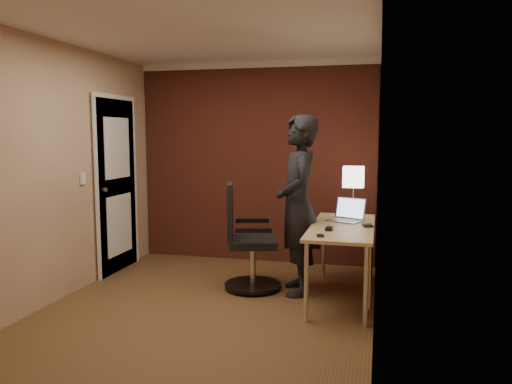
% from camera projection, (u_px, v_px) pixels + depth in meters
% --- Properties ---
extents(room, '(4.00, 4.00, 4.00)m').
position_uv_depth(room, '(225.00, 155.00, 5.93)').
color(room, brown).
rests_on(room, ground).
extents(desk, '(0.60, 1.50, 0.73)m').
position_uv_depth(desk, '(350.00, 239.00, 4.83)').
color(desk, tan).
rests_on(desk, ground).
extents(desk_lamp, '(0.22, 0.22, 0.54)m').
position_uv_depth(desk_lamp, '(353.00, 178.00, 5.36)').
color(desk_lamp, silver).
rests_on(desk_lamp, desk).
extents(laptop, '(0.41, 0.38, 0.23)m').
position_uv_depth(laptop, '(347.00, 214.00, 5.10)').
color(laptop, silver).
rests_on(laptop, desk).
extents(mouse, '(0.06, 0.10, 0.03)m').
position_uv_depth(mouse, '(329.00, 229.00, 4.59)').
color(mouse, black).
rests_on(mouse, desk).
extents(phone, '(0.08, 0.12, 0.01)m').
position_uv_depth(phone, '(320.00, 236.00, 4.33)').
color(phone, black).
rests_on(phone, desk).
extents(wallet, '(0.11, 0.13, 0.02)m').
position_uv_depth(wallet, '(368.00, 225.00, 4.77)').
color(wallet, black).
rests_on(wallet, desk).
extents(office_chair, '(0.61, 0.68, 1.09)m').
position_uv_depth(office_chair, '(246.00, 244.00, 5.16)').
color(office_chair, black).
rests_on(office_chair, ground).
extents(person, '(0.59, 0.75, 1.80)m').
position_uv_depth(person, '(298.00, 205.00, 5.00)').
color(person, black).
rests_on(person, ground).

